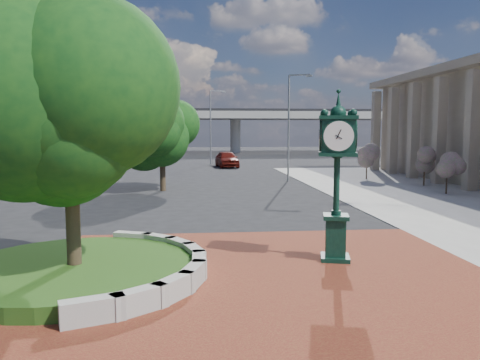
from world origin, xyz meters
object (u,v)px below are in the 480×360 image
parked_car (227,159)px  street_lamp_near (291,119)px  post_clock (337,170)px  street_lamp_far (212,121)px

parked_car → street_lamp_near: 15.11m
post_clock → street_lamp_far: 41.53m
post_clock → parked_car: 36.48m
street_lamp_far → parked_car: bearing=-74.6°
street_lamp_near → street_lamp_far: size_ratio=0.95×
post_clock → street_lamp_near: size_ratio=0.61×
parked_car → street_lamp_far: 6.60m
parked_car → street_lamp_far: size_ratio=0.60×
street_lamp_near → parked_car: bearing=106.0°
post_clock → street_lamp_near: street_lamp_near is taller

